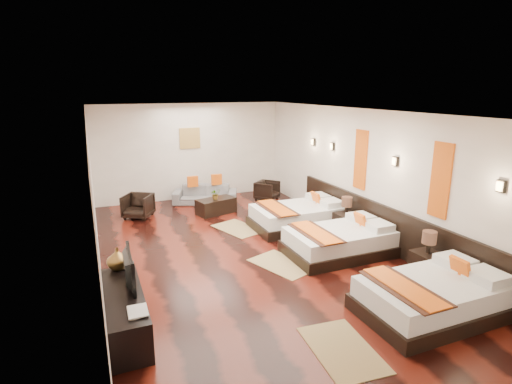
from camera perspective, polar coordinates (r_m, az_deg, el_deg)
name	(u,v)px	position (r m, az deg, el deg)	size (l,w,h in m)	color
floor	(250,256)	(8.05, -0.80, -9.09)	(5.50, 9.50, 0.01)	black
ceiling	(250,112)	(7.38, -0.88, 11.24)	(5.50, 9.50, 0.01)	white
back_wall	(190,152)	(12.05, -9.30, 5.65)	(5.50, 0.01, 2.80)	silver
left_wall	(94,203)	(7.09, -21.96, -1.47)	(0.01, 9.50, 2.80)	silver
right_wall	(369,176)	(8.96, 15.73, 2.24)	(0.01, 9.50, 2.80)	silver
headboard_panel	(389,229)	(8.60, 18.37, -5.06)	(0.08, 6.60, 0.90)	black
bed_near	(433,296)	(6.60, 23.81, -13.38)	(2.10, 1.32, 0.80)	black
bed_mid	(340,241)	(8.23, 11.81, -6.80)	(2.08, 1.31, 0.79)	black
bed_far	(298,216)	(9.62, 6.02, -3.39)	(2.12, 1.33, 0.81)	black
nightstand_a	(427,263)	(7.63, 23.01, -9.18)	(0.44, 0.44, 0.88)	black
nightstand_b	(346,221)	(9.31, 12.59, -4.08)	(0.44, 0.44, 0.88)	black
jute_mat_near	(342,349)	(5.60, 12.10, -20.95)	(0.75, 1.20, 0.01)	#997E4E
jute_mat_mid	(282,264)	(7.71, 3.74, -10.16)	(0.75, 1.20, 0.01)	#997E4E
jute_mat_far	(238,228)	(9.55, -2.56, -5.17)	(0.75, 1.20, 0.01)	#997E4E
tv_console	(125,312)	(5.98, -18.06, -15.80)	(0.50, 1.80, 0.55)	black
tv	(124,269)	(5.94, -18.16, -10.34)	(0.86, 0.11, 0.50)	black
book	(127,313)	(5.35, -17.75, -16.07)	(0.24, 0.32, 0.03)	black
figurine	(118,259)	(6.52, -19.01, -8.90)	(0.33, 0.33, 0.34)	brown
sofa	(205,194)	(11.63, -7.21, -0.33)	(1.79, 0.70, 0.52)	slate
armchair_left	(138,206)	(10.68, -16.37, -1.92)	(0.66, 0.67, 0.61)	black
armchair_right	(267,191)	(11.89, 1.59, 0.21)	(0.60, 0.62, 0.56)	black
coffee_table	(216,206)	(10.68, -5.68, -1.99)	(1.00, 0.50, 0.40)	black
table_plant	(216,194)	(10.54, -5.75, -0.27)	(0.26, 0.22, 0.29)	#25581D
orange_panel_a	(440,180)	(7.53, 24.67, 1.51)	(0.04, 0.40, 1.30)	#D86014
orange_panel_b	(361,160)	(9.12, 14.60, 4.45)	(0.04, 0.40, 1.30)	#D86014
sconce_near	(501,186)	(6.80, 31.36, 0.72)	(0.07, 0.12, 0.18)	black
sconce_mid	(395,161)	(8.25, 19.11, 4.14)	(0.07, 0.12, 0.18)	black
sconce_far	(332,146)	(9.97, 10.74, 6.37)	(0.07, 0.12, 0.18)	black
sconce_lounge	(313,142)	(10.73, 8.10, 7.04)	(0.07, 0.12, 0.18)	black
gold_artwork	(190,138)	(11.98, -9.36, 7.53)	(0.60, 0.04, 0.60)	#AD873F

